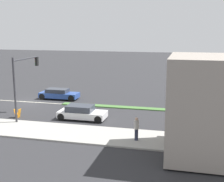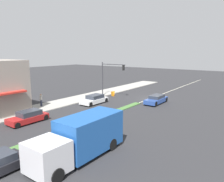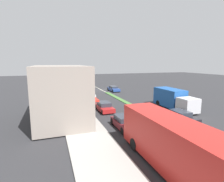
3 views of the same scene
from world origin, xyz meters
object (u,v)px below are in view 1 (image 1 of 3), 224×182
at_px(delivery_truck, 222,89).
at_px(van_white, 82,113).
at_px(pedestrian, 136,128).
at_px(warning_aframe_sign, 18,113).
at_px(hatchback_red, 204,121).
at_px(coupe_blue, 59,94).
at_px(traffic_signal_main, 23,76).

distance_m(delivery_truck, van_white, 16.34).
xyz_separation_m(pedestrian, warning_aframe_sign, (-3.52, -11.68, -0.59)).
distance_m(hatchback_red, coupe_blue, 17.60).
bearing_deg(van_white, hatchback_red, 90.00).
height_order(traffic_signal_main, pedestrian, traffic_signal_main).
bearing_deg(warning_aframe_sign, hatchback_red, 93.42).
relative_size(traffic_signal_main, pedestrian, 3.28).
height_order(pedestrian, warning_aframe_sign, pedestrian).
relative_size(pedestrian, hatchback_red, 0.41).
bearing_deg(warning_aframe_sign, van_white, 99.52).
distance_m(traffic_signal_main, warning_aframe_sign, 3.57).
bearing_deg(coupe_blue, van_white, 36.76).
bearing_deg(delivery_truck, van_white, -52.20).
bearing_deg(traffic_signal_main, hatchback_red, 94.08).
height_order(traffic_signal_main, coupe_blue, traffic_signal_main).
height_order(warning_aframe_sign, van_white, van_white).
height_order(warning_aframe_sign, coupe_blue, coupe_blue).
relative_size(traffic_signal_main, delivery_truck, 0.75).
xyz_separation_m(traffic_signal_main, warning_aframe_sign, (-0.13, -0.80, -3.47)).
bearing_deg(coupe_blue, delivery_truck, 98.71).
bearing_deg(van_white, traffic_signal_main, -77.57).
xyz_separation_m(pedestrian, coupe_blue, (-11.72, -11.16, -0.42)).
xyz_separation_m(delivery_truck, van_white, (10.00, -12.89, -0.85)).
xyz_separation_m(warning_aframe_sign, van_white, (-0.99, 5.90, 0.19)).
bearing_deg(pedestrian, warning_aframe_sign, -106.79).
xyz_separation_m(delivery_truck, hatchback_red, (10.00, -2.22, -0.86)).
bearing_deg(hatchback_red, traffic_signal_main, -85.92).
xyz_separation_m(traffic_signal_main, hatchback_red, (-1.12, 15.78, -3.30)).
relative_size(hatchback_red, coupe_blue, 0.91).
height_order(pedestrian, van_white, pedestrian).
distance_m(traffic_signal_main, coupe_blue, 8.96).
xyz_separation_m(warning_aframe_sign, delivery_truck, (-10.99, 18.80, 1.04)).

